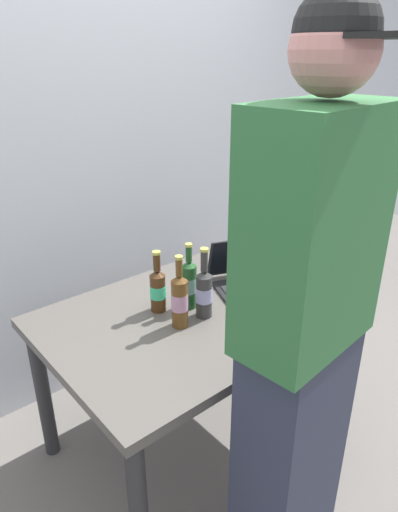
{
  "coord_description": "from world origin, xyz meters",
  "views": [
    {
      "loc": [
        -1.08,
        -1.31,
        1.76
      ],
      "look_at": [
        0.03,
        0.0,
        0.99
      ],
      "focal_mm": 32.05,
      "sensor_mm": 36.0,
      "label": 1
    }
  ],
  "objects_px": {
    "beer_bottle_dark": "(189,283)",
    "person_figure": "(302,343)",
    "beer_bottle_green": "(204,292)",
    "beer_bottle_amber": "(158,289)",
    "beer_bottle_brown": "(180,300)",
    "laptop": "(246,276)"
  },
  "relations": [
    {
      "from": "beer_bottle_green",
      "to": "beer_bottle_amber",
      "type": "distance_m",
      "value": 0.2
    },
    {
      "from": "beer_bottle_dark",
      "to": "person_figure",
      "type": "height_order",
      "value": "person_figure"
    },
    {
      "from": "beer_bottle_brown",
      "to": "beer_bottle_dark",
      "type": "height_order",
      "value": "beer_bottle_brown"
    },
    {
      "from": "beer_bottle_brown",
      "to": "beer_bottle_dark",
      "type": "bearing_deg",
      "value": 36.68
    },
    {
      "from": "beer_bottle_dark",
      "to": "person_figure",
      "type": "distance_m",
      "value": 0.7
    },
    {
      "from": "beer_bottle_dark",
      "to": "person_figure",
      "type": "bearing_deg",
      "value": -100.26
    },
    {
      "from": "beer_bottle_green",
      "to": "laptop",
      "type": "bearing_deg",
      "value": 13.21
    },
    {
      "from": "beer_bottle_green",
      "to": "beer_bottle_amber",
      "type": "relative_size",
      "value": 1.12
    },
    {
      "from": "person_figure",
      "to": "beer_bottle_dark",
      "type": "bearing_deg",
      "value": 79.74
    },
    {
      "from": "laptop",
      "to": "beer_bottle_amber",
      "type": "height_order",
      "value": "beer_bottle_amber"
    },
    {
      "from": "beer_bottle_brown",
      "to": "person_figure",
      "type": "xyz_separation_m",
      "value": [
        0.0,
        -0.59,
        0.11
      ]
    },
    {
      "from": "beer_bottle_brown",
      "to": "person_figure",
      "type": "relative_size",
      "value": 0.16
    },
    {
      "from": "beer_bottle_brown",
      "to": "beer_bottle_dark",
      "type": "distance_m",
      "value": 0.15
    },
    {
      "from": "laptop",
      "to": "beer_bottle_green",
      "type": "xyz_separation_m",
      "value": [
        -0.33,
        -0.08,
        0.07
      ]
    },
    {
      "from": "laptop",
      "to": "person_figure",
      "type": "bearing_deg",
      "value": -124.57
    },
    {
      "from": "beer_bottle_amber",
      "to": "person_figure",
      "type": "relative_size",
      "value": 0.15
    },
    {
      "from": "beer_bottle_green",
      "to": "beer_bottle_amber",
      "type": "height_order",
      "value": "beer_bottle_green"
    },
    {
      "from": "beer_bottle_dark",
      "to": "beer_bottle_amber",
      "type": "bearing_deg",
      "value": 152.06
    },
    {
      "from": "beer_bottle_green",
      "to": "beer_bottle_dark",
      "type": "xyz_separation_m",
      "value": [
        0.0,
        0.1,
        0.0
      ]
    },
    {
      "from": "beer_bottle_amber",
      "to": "beer_bottle_dark",
      "type": "height_order",
      "value": "beer_bottle_dark"
    },
    {
      "from": "laptop",
      "to": "beer_bottle_brown",
      "type": "height_order",
      "value": "beer_bottle_brown"
    },
    {
      "from": "beer_bottle_brown",
      "to": "beer_bottle_amber",
      "type": "bearing_deg",
      "value": 88.25
    }
  ]
}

